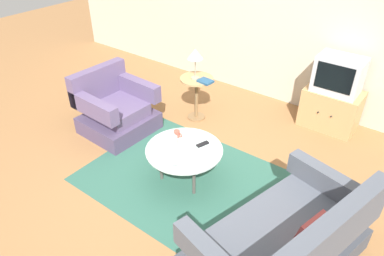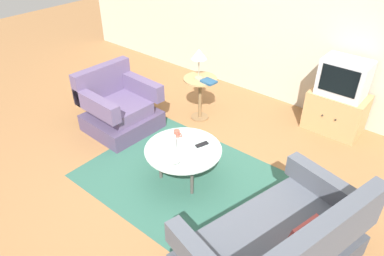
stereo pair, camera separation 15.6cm
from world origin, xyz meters
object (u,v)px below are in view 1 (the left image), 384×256
Objects in this scene: couch at (284,243)px; tv_remote_silver at (188,150)px; armchair at (115,110)px; tv_remote_dark at (203,144)px; book at (205,81)px; coffee_table at (184,151)px; bowl at (175,161)px; side_table at (197,90)px; tv_stand at (331,109)px; table_lamp at (195,55)px; vase at (173,142)px; mug at (177,134)px; television at (339,75)px.

couch is 9.85× the size of tv_remote_silver.
armchair is 5.78× the size of tv_remote_dark.
book is (-0.58, 1.15, 0.22)m from tv_remote_silver.
couch is at bearing 78.95° from armchair.
coffee_table is at bearing 88.45° from couch.
bowl is 0.94× the size of tv_remote_silver.
tv_remote_silver is at bearing 87.75° from couch.
side_table is at bearing 120.57° from coffee_table.
side_table is 4.08× the size of tv_remote_dark.
tv_stand is 1.74× the size of table_lamp.
bowl is (0.15, -0.15, -0.11)m from vase.
couch is 1.46m from coffee_table.
bowl is at bearing -54.02° from mug.
bowl reaches higher than coffee_table.
mug is at bearing -120.08° from television.
mug is at bearing 117.82° from tv_remote_dark.
vase is 1.55× the size of bowl.
armchair reaches higher than tv_stand.
book is (-1.47, -0.98, -0.14)m from television.
side_table is 1.15m from mug.
tv_remote_dark is at bearing 56.58° from vase.
side_table is 1.44m from vase.
tv_stand is (0.94, 2.15, -0.12)m from coffee_table.
tv_stand reaches higher than coffee_table.
mug is at bearing 85.88° from couch.
bowl is (-0.87, -2.41, 0.17)m from tv_stand.
book is (0.18, -0.03, 0.20)m from side_table.
tv_remote_dark is 0.20m from tv_remote_silver.
tv_stand is 2.33m from mug.
mug reaches higher than coffee_table.
television is 5.04× the size of mug.
couch is 2.60m from tv_stand.
television is 3.32× the size of tv_remote_silver.
couch is at bearing -6.45° from bowl.
vase reaches higher than side_table.
armchair is 1.23m from mug.
book is at bearing -146.19° from television.
side_table is at bearing 59.13° from tv_remote_dark.
tv_stand is 2.49m from vase.
tv_stand is at bearing 130.88° from armchair.
tv_remote_dark is 0.89× the size of tv_remote_silver.
tv_remote_dark reaches higher than coffee_table.
side_table is 1.63m from bowl.
table_lamp is 0.38m from book.
television reaches higher than coffee_table.
couch reaches higher than tv_remote_silver.
book is at bearing -77.45° from tv_remote_silver.
bowl reaches higher than tv_remote_silver.
television is 2.33m from mug.
tv_remote_dark is (0.12, 0.19, 0.04)m from coffee_table.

